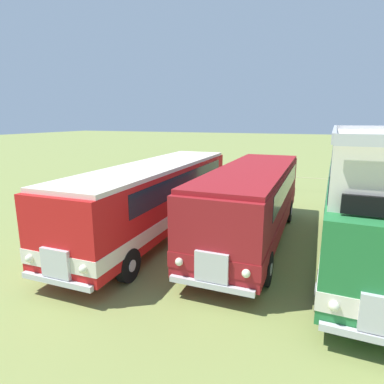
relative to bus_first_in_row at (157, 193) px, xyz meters
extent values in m
cube|color=red|center=(0.00, -0.05, -0.06)|extent=(2.56, 11.40, 2.30)
cube|color=silver|center=(0.00, -0.05, -0.66)|extent=(2.60, 11.44, 0.44)
cube|color=#19232D|center=(0.00, 0.35, 0.54)|extent=(2.58, 9.00, 0.76)
cube|color=#19232D|center=(0.03, -5.68, 0.59)|extent=(2.20, 0.11, 0.90)
cube|color=silver|center=(0.03, -5.79, -0.66)|extent=(0.90, 0.12, 0.80)
cube|color=silver|center=(0.03, -5.82, -1.16)|extent=(2.30, 0.15, 0.16)
sphere|color=#EAEACC|center=(0.93, -5.80, -0.66)|extent=(0.22, 0.22, 0.22)
sphere|color=#EAEACC|center=(-0.87, -5.81, -0.66)|extent=(0.22, 0.22, 0.22)
cube|color=silver|center=(0.00, -0.05, 1.16)|extent=(2.52, 11.00, 0.14)
cylinder|color=black|center=(1.17, -4.13, -1.24)|extent=(0.29, 1.04, 1.04)
cylinder|color=silver|center=(1.32, -4.13, -1.24)|extent=(0.02, 0.36, 0.36)
cylinder|color=black|center=(-1.13, -4.15, -1.24)|extent=(0.29, 1.04, 1.04)
cylinder|color=silver|center=(-1.28, -4.15, -1.24)|extent=(0.02, 0.36, 0.36)
cylinder|color=black|center=(1.13, 3.85, -1.24)|extent=(0.29, 1.04, 1.04)
cylinder|color=silver|center=(1.28, 3.85, -1.24)|extent=(0.02, 0.36, 0.36)
cylinder|color=black|center=(-1.17, 3.84, -1.24)|extent=(0.29, 1.04, 1.04)
cylinder|color=silver|center=(-1.32, 3.84, -1.24)|extent=(0.02, 0.36, 0.36)
cube|color=maroon|center=(3.93, 0.53, -0.06)|extent=(2.53, 9.95, 2.30)
cube|color=maroon|center=(3.93, 0.53, -0.66)|extent=(2.57, 9.99, 0.44)
cube|color=#19232D|center=(3.93, 0.93, 0.54)|extent=(2.56, 7.55, 0.76)
cube|color=#19232D|center=(3.91, -4.39, 0.59)|extent=(2.20, 0.11, 0.90)
cube|color=silver|center=(3.91, -4.50, -0.66)|extent=(0.90, 0.12, 0.80)
cube|color=silver|center=(3.91, -4.53, -1.16)|extent=(2.30, 0.15, 0.16)
sphere|color=#EAEACC|center=(4.81, -4.51, -0.66)|extent=(0.22, 0.22, 0.22)
sphere|color=#EAEACC|center=(3.01, -4.50, -0.66)|extent=(0.22, 0.22, 0.22)
cube|color=maroon|center=(3.93, 0.53, 1.16)|extent=(2.49, 9.55, 0.14)
cylinder|color=black|center=(5.07, -2.85, -1.24)|extent=(0.28, 1.04, 1.04)
cylinder|color=silver|center=(5.22, -2.85, -1.24)|extent=(0.02, 0.36, 0.36)
cylinder|color=black|center=(2.77, -2.84, -1.24)|extent=(0.28, 1.04, 1.04)
cylinder|color=silver|center=(2.62, -2.84, -1.24)|extent=(0.02, 0.36, 0.36)
cylinder|color=black|center=(5.09, 3.69, -1.24)|extent=(0.28, 1.04, 1.04)
cylinder|color=silver|center=(5.24, 3.69, -1.24)|extent=(0.02, 0.36, 0.36)
cylinder|color=black|center=(2.79, 3.70, -1.24)|extent=(0.28, 1.04, 1.04)
cylinder|color=silver|center=(2.64, 3.70, -1.24)|extent=(0.02, 0.36, 0.36)
cube|color=#237538|center=(7.86, -0.05, -0.06)|extent=(2.86, 10.44, 2.30)
cube|color=silver|center=(7.86, -0.05, -0.66)|extent=(2.90, 10.48, 0.44)
cube|color=#19232D|center=(7.87, 0.35, 0.54)|extent=(2.81, 8.04, 0.76)
cube|color=silver|center=(7.67, -5.30, -1.16)|extent=(2.30, 0.22, 0.16)
sphere|color=#EAEACC|center=(6.78, -5.25, -0.66)|extent=(0.22, 0.22, 0.22)
cube|color=silver|center=(7.87, 0.20, 1.84)|extent=(2.73, 9.54, 1.50)
cube|color=silver|center=(8.01, 4.43, 2.64)|extent=(2.40, 0.18, 0.24)
cube|color=silver|center=(6.67, 0.24, 2.64)|extent=(0.43, 9.46, 0.24)
cube|color=#19232D|center=(7.87, 0.20, 1.54)|extent=(2.76, 9.44, 0.64)
cylinder|color=black|center=(6.58, -3.59, -1.24)|extent=(0.32, 1.05, 1.04)
cylinder|color=silver|center=(6.43, -3.58, -1.24)|extent=(0.03, 0.36, 0.36)
cylinder|color=black|center=(6.83, 3.37, -1.24)|extent=(0.32, 1.05, 1.04)
cylinder|color=silver|center=(6.68, 3.37, -1.24)|extent=(0.03, 0.36, 0.36)
cylinder|color=#8C704C|center=(-3.00, 11.00, -1.23)|extent=(0.08, 0.08, 1.05)
cylinder|color=#8C704C|center=(3.70, 11.00, -1.23)|extent=(0.08, 0.08, 1.05)
camera|label=1|loc=(6.25, -11.79, 3.05)|focal=30.28mm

